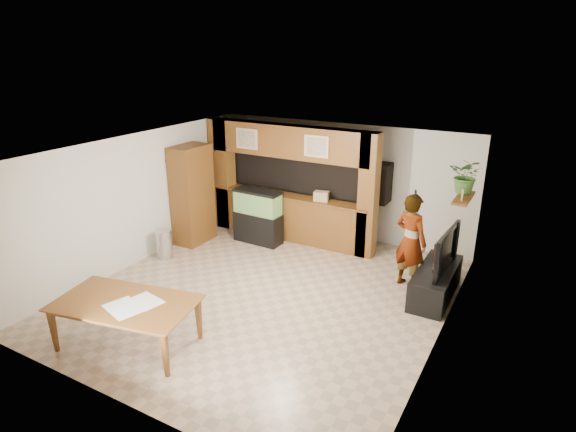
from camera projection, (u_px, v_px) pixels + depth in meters
The scene contains 21 objects.
floor at pixel (266, 293), 8.62m from camera, with size 6.50×6.50×0.00m, color tan.
ceiling at pixel (264, 150), 7.74m from camera, with size 6.50×6.50×0.00m, color white.
wall_back at pixel (341, 181), 10.85m from camera, with size 6.00×6.00×0.00m, color beige.
wall_left at pixel (137, 199), 9.56m from camera, with size 6.50×6.50×0.00m, color beige.
wall_right at pixel (445, 263), 6.80m from camera, with size 6.50×6.50×0.00m, color beige.
partition at pixel (291, 181), 10.77m from camera, with size 4.20×0.99×2.60m.
wall_clock at pixel (170, 160), 10.16m from camera, with size 0.05×0.25×0.25m.
wall_shelf at pixel (464, 198), 8.33m from camera, with size 0.25×0.90×0.04m, color brown.
pantry_cabinet at pixel (192, 195), 10.57m from camera, with size 0.54×0.89×2.18m, color brown.
trash_can at pixel (164, 244), 9.96m from camera, with size 0.33×0.33×0.61m, color #B2B2B7.
aquarium at pixel (258, 217), 10.67m from camera, with size 1.09×0.41×1.21m.
tv_stand at pixel (436, 283), 8.44m from camera, with size 0.59×1.61×0.54m, color black.
television at pixel (439, 249), 8.22m from camera, with size 1.28×0.17×0.74m, color black.
photo_frame at pixel (462, 194), 8.14m from camera, with size 0.03×0.14×0.19m, color tan.
potted_plant at pixel (467, 176), 8.43m from camera, with size 0.57×0.49×0.63m, color #3D6C2B.
person at pixel (411, 241), 8.60m from camera, with size 0.65×0.43×1.78m, color #978152.
microphone at pixel (416, 194), 8.13m from camera, with size 0.04×0.04×0.16m, color black.
dining_table at pixel (126, 325), 7.00m from camera, with size 2.03×1.13×0.72m, color brown.
newspaper_a at pixel (124, 308), 6.76m from camera, with size 0.56×0.41×0.01m, color silver.
newspaper_b at pixel (146, 301), 6.93m from camera, with size 0.49×0.36×0.01m, color silver.
counter_box at pixel (321, 196), 10.29m from camera, with size 0.31×0.21×0.21m, color #A08557.
Camera 1 is at (4.08, -6.48, 4.22)m, focal length 30.00 mm.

